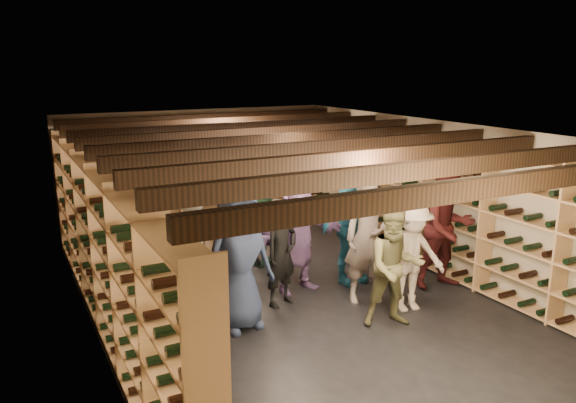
% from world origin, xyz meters
% --- Properties ---
extents(ground, '(8.00, 8.00, 0.00)m').
position_xyz_m(ground, '(0.00, 0.00, 0.00)').
color(ground, black).
rests_on(ground, ground).
extents(walls, '(5.52, 8.02, 2.40)m').
position_xyz_m(walls, '(0.00, 0.00, 1.20)').
color(walls, '#B6A88E').
rests_on(walls, ground).
extents(ceiling, '(5.50, 8.00, 0.01)m').
position_xyz_m(ceiling, '(0.00, 0.00, 2.40)').
color(ceiling, beige).
rests_on(ceiling, walls).
extents(ceiling_joists, '(5.40, 7.12, 0.18)m').
position_xyz_m(ceiling_joists, '(0.00, 0.00, 2.26)').
color(ceiling_joists, black).
rests_on(ceiling_joists, ground).
extents(wine_rack_left, '(0.32, 7.50, 2.15)m').
position_xyz_m(wine_rack_left, '(-2.57, 0.00, 1.08)').
color(wine_rack_left, tan).
rests_on(wine_rack_left, ground).
extents(wine_rack_right, '(0.32, 7.50, 2.15)m').
position_xyz_m(wine_rack_right, '(2.57, 0.00, 1.08)').
color(wine_rack_right, tan).
rests_on(wine_rack_right, ground).
extents(wine_rack_back, '(4.70, 0.30, 2.15)m').
position_xyz_m(wine_rack_back, '(0.00, 3.83, 1.07)').
color(wine_rack_back, tan).
rests_on(wine_rack_back, ground).
extents(crate_stack_left, '(0.57, 0.45, 0.51)m').
position_xyz_m(crate_stack_left, '(-0.35, 2.37, 0.26)').
color(crate_stack_left, tan).
rests_on(crate_stack_left, ground).
extents(crate_stack_right, '(0.58, 0.48, 0.68)m').
position_xyz_m(crate_stack_right, '(-0.08, 1.97, 0.34)').
color(crate_stack_right, tan).
rests_on(crate_stack_right, ground).
extents(crate_loose, '(0.56, 0.43, 0.17)m').
position_xyz_m(crate_loose, '(1.25, 2.39, 0.09)').
color(crate_loose, tan).
rests_on(crate_loose, ground).
extents(person_0, '(0.90, 0.70, 1.63)m').
position_xyz_m(person_0, '(-0.87, 0.00, 0.81)').
color(person_0, black).
rests_on(person_0, ground).
extents(person_1, '(0.64, 0.52, 1.51)m').
position_xyz_m(person_1, '(-0.29, -0.32, 0.75)').
color(person_1, black).
rests_on(person_1, ground).
extents(person_2, '(0.92, 0.82, 1.57)m').
position_xyz_m(person_2, '(0.69, -1.55, 0.78)').
color(person_2, brown).
rests_on(person_2, ground).
extents(person_3, '(1.08, 0.75, 1.54)m').
position_xyz_m(person_3, '(1.17, -1.28, 0.77)').
color(person_3, beige).
rests_on(person_3, ground).
extents(person_4, '(1.16, 0.64, 1.87)m').
position_xyz_m(person_4, '(1.01, -0.08, 0.94)').
color(person_4, '#216988').
rests_on(person_4, ground).
extents(person_6, '(0.95, 0.68, 1.82)m').
position_xyz_m(person_6, '(-1.08, -0.70, 0.91)').
color(person_6, '#232E4C').
rests_on(person_6, ground).
extents(person_7, '(0.79, 0.62, 1.90)m').
position_xyz_m(person_7, '(0.84, -0.78, 0.95)').
color(person_7, gray).
rests_on(person_7, ground).
extents(person_8, '(0.97, 0.79, 1.85)m').
position_xyz_m(person_8, '(2.18, -0.89, 0.92)').
color(person_8, '#441415').
rests_on(person_8, ground).
extents(person_9, '(1.20, 0.76, 1.77)m').
position_xyz_m(person_9, '(-1.32, 0.44, 0.89)').
color(person_9, '#AAA99B').
rests_on(person_9, ground).
extents(person_10, '(0.96, 0.62, 1.51)m').
position_xyz_m(person_10, '(0.13, 1.30, 0.76)').
color(person_10, '#22472F').
rests_on(person_10, ground).
extents(person_11, '(1.59, 0.67, 1.67)m').
position_xyz_m(person_11, '(0.15, 0.01, 0.83)').
color(person_11, '#7D5B95').
rests_on(person_11, ground).
extents(person_12, '(0.99, 0.77, 1.78)m').
position_xyz_m(person_12, '(2.18, 1.30, 0.89)').
color(person_12, '#333237').
rests_on(person_12, ground).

